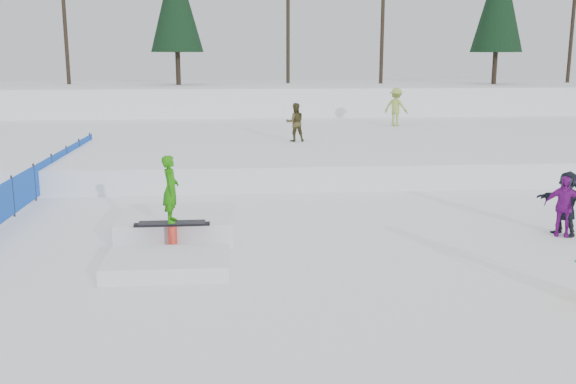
{
  "coord_description": "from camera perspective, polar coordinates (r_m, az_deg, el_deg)",
  "views": [
    {
      "loc": [
        -0.75,
        -12.25,
        4.13
      ],
      "look_at": [
        0.5,
        2.0,
        1.1
      ],
      "focal_mm": 40.0,
      "sensor_mm": 36.0,
      "label": 1
    }
  ],
  "objects": [
    {
      "name": "spectator_dark",
      "position": [
        16.37,
        23.49,
        -0.93
      ],
      "size": [
        1.04,
        1.46,
        1.52
      ],
      "primitive_type": "imported",
      "rotation": [
        0.0,
        0.0,
        -1.1
      ],
      "color": "black",
      "rests_on": "ground"
    },
    {
      "name": "spectator_purple",
      "position": [
        16.26,
        23.27,
        -1.15
      ],
      "size": [
        0.9,
        0.71,
        1.43
      ],
      "primitive_type": "imported",
      "rotation": [
        0.0,
        0.0,
        -0.51
      ],
      "color": "#7C1284",
      "rests_on": "ground"
    },
    {
      "name": "walker_ygreen",
      "position": [
        31.9,
        9.58,
        7.46
      ],
      "size": [
        1.36,
        1.26,
        1.84
      ],
      "primitive_type": "imported",
      "rotation": [
        0.0,
        0.0,
        2.51
      ],
      "color": "#94AE42",
      "rests_on": "snow_midrise"
    },
    {
      "name": "jib_rail_feature",
      "position": [
        14.51,
        -10.02,
        -3.52
      ],
      "size": [
        2.6,
        4.4,
        2.11
      ],
      "color": "white",
      "rests_on": "ground"
    },
    {
      "name": "snow_berm",
      "position": [
        42.36,
        -4.02,
        7.96
      ],
      "size": [
        60.0,
        14.0,
        2.4
      ],
      "primitive_type": "cube",
      "color": "white",
      "rests_on": "ground"
    },
    {
      "name": "ground",
      "position": [
        12.95,
        -1.44,
        -6.64
      ],
      "size": [
        120.0,
        120.0,
        0.0
      ],
      "primitive_type": "plane",
      "color": "white"
    },
    {
      "name": "walker_olive",
      "position": [
        25.67,
        0.64,
        6.22
      ],
      "size": [
        0.8,
        0.65,
        1.53
      ],
      "primitive_type": "imported",
      "rotation": [
        0.0,
        0.0,
        3.24
      ],
      "color": "#3E381A",
      "rests_on": "snow_midrise"
    },
    {
      "name": "snow_midrise",
      "position": [
        28.51,
        -3.47,
        4.42
      ],
      "size": [
        50.0,
        18.0,
        0.8
      ],
      "primitive_type": "cube",
      "color": "white",
      "rests_on": "ground"
    },
    {
      "name": "treeline",
      "position": [
        41.25,
        4.88,
        16.53
      ],
      "size": [
        40.24,
        4.22,
        10.5
      ],
      "color": "black",
      "rests_on": "snow_berm"
    },
    {
      "name": "safety_fence",
      "position": [
        20.03,
        -21.61,
        0.81
      ],
      "size": [
        0.05,
        16.0,
        1.1
      ],
      "color": "#1247B9",
      "rests_on": "ground"
    }
  ]
}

